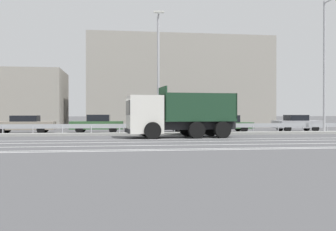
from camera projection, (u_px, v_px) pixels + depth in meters
ground_plane at (136, 137)px, 25.81m from camera, size 320.00×320.00×0.00m
lane_strip_0 at (187, 139)px, 23.62m from camera, size 64.40×0.16×0.01m
lane_strip_1 at (193, 142)px, 21.73m from camera, size 64.40×0.16×0.01m
lane_strip_2 at (203, 145)px, 19.49m from camera, size 64.40×0.16×0.01m
lane_strip_3 at (213, 149)px, 17.45m from camera, size 64.40×0.16×0.01m
lane_strip_4 at (216, 150)px, 16.91m from camera, size 64.40×0.16×0.01m
median_island at (134, 134)px, 28.00m from camera, size 35.42×1.10×0.18m
median_guardrail at (133, 127)px, 29.14m from camera, size 64.40×0.09×0.78m
dump_truck at (166, 117)px, 25.18m from camera, size 7.15×3.08×3.26m
median_road_sign at (214, 117)px, 28.81m from camera, size 0.68×0.16×2.46m
street_lamp_2 at (158, 69)px, 27.88m from camera, size 0.72×2.22×8.53m
street_lamp_3 at (325, 61)px, 29.99m from camera, size 0.70×2.24×10.19m
parked_car_3 at (24, 124)px, 30.43m from camera, size 4.69×2.00×1.39m
parked_car_4 at (98, 124)px, 31.37m from camera, size 4.24×2.20×1.45m
parked_car_5 at (162, 124)px, 32.40m from camera, size 4.25×2.12×1.28m
parked_car_6 at (225, 124)px, 32.82m from camera, size 4.50×2.21×1.40m
parked_car_7 at (297, 123)px, 33.65m from camera, size 3.99×1.83×1.42m
background_building_1 at (176, 84)px, 46.34m from camera, size 20.14×11.14×9.94m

